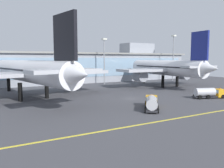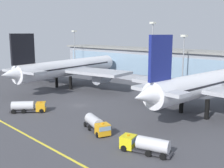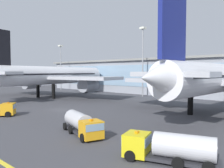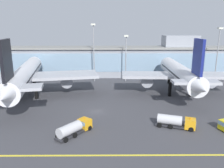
{
  "view_description": "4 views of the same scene",
  "coord_description": "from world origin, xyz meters",
  "px_view_note": "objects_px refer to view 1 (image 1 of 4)",
  "views": [
    {
      "loc": [
        -35.46,
        -52.17,
        10.89
      ],
      "look_at": [
        -0.59,
        9.79,
        3.15
      ],
      "focal_mm": 36.82,
      "sensor_mm": 36.0,
      "label": 1
    },
    {
      "loc": [
        61.2,
        -46.54,
        20.24
      ],
      "look_at": [
        5.82,
        7.33,
        6.04
      ],
      "focal_mm": 44.35,
      "sensor_mm": 36.0,
      "label": 2
    },
    {
      "loc": [
        43.67,
        -31.11,
        8.67
      ],
      "look_at": [
        5.21,
        11.65,
        5.69
      ],
      "focal_mm": 37.18,
      "sensor_mm": 36.0,
      "label": 3
    },
    {
      "loc": [
        4.05,
        -58.27,
        22.77
      ],
      "look_at": [
        4.5,
        7.41,
        6.06
      ],
      "focal_mm": 35.64,
      "sensor_mm": 36.0,
      "label": 4
    }
  ],
  "objects_px": {
    "apron_light_mast_centre": "(74,47)",
    "apron_light_mast_far_east": "(173,51)",
    "fuel_tanker_truck": "(210,93)",
    "apron_light_mast_east": "(104,53)",
    "service_truck_far": "(152,102)",
    "airliner_near_left": "(28,72)",
    "airliner_near_right": "(166,68)"
  },
  "relations": [
    {
      "from": "apron_light_mast_far_east",
      "to": "airliner_near_left",
      "type": "bearing_deg",
      "value": -164.74
    },
    {
      "from": "apron_light_mast_centre",
      "to": "apron_light_mast_east",
      "type": "bearing_deg",
      "value": -1.98
    },
    {
      "from": "service_truck_far",
      "to": "apron_light_mast_east",
      "type": "bearing_deg",
      "value": 22.25
    },
    {
      "from": "service_truck_far",
      "to": "apron_light_mast_far_east",
      "type": "bearing_deg",
      "value": -9.41
    },
    {
      "from": "airliner_near_right",
      "to": "apron_light_mast_centre",
      "type": "xyz_separation_m",
      "value": [
        -31.0,
        20.05,
        8.57
      ]
    },
    {
      "from": "apron_light_mast_east",
      "to": "apron_light_mast_far_east",
      "type": "distance_m",
      "value": 38.18
    },
    {
      "from": "airliner_near_left",
      "to": "fuel_tanker_truck",
      "type": "relative_size",
      "value": 6.19
    },
    {
      "from": "fuel_tanker_truck",
      "to": "apron_light_mast_centre",
      "type": "xyz_separation_m",
      "value": [
        -22.59,
        47.39,
        14.38
      ]
    },
    {
      "from": "airliner_near_right",
      "to": "apron_light_mast_east",
      "type": "distance_m",
      "value": 26.79
    },
    {
      "from": "fuel_tanker_truck",
      "to": "apron_light_mast_far_east",
      "type": "height_order",
      "value": "apron_light_mast_far_east"
    },
    {
      "from": "service_truck_far",
      "to": "apron_light_mast_east",
      "type": "relative_size",
      "value": 0.44
    },
    {
      "from": "airliner_near_left",
      "to": "apron_light_mast_east",
      "type": "bearing_deg",
      "value": -68.73
    },
    {
      "from": "apron_light_mast_east",
      "to": "apron_light_mast_far_east",
      "type": "xyz_separation_m",
      "value": [
        38.07,
        -2.26,
        1.74
      ]
    },
    {
      "from": "airliner_near_left",
      "to": "apron_light_mast_east",
      "type": "distance_m",
      "value": 42.01
    },
    {
      "from": "service_truck_far",
      "to": "apron_light_mast_centre",
      "type": "distance_m",
      "value": 52.48
    },
    {
      "from": "airliner_near_left",
      "to": "airliner_near_right",
      "type": "relative_size",
      "value": 1.2
    },
    {
      "from": "service_truck_far",
      "to": "apron_light_mast_far_east",
      "type": "relative_size",
      "value": 0.38
    },
    {
      "from": "apron_light_mast_centre",
      "to": "apron_light_mast_far_east",
      "type": "distance_m",
      "value": 51.86
    },
    {
      "from": "fuel_tanker_truck",
      "to": "service_truck_far",
      "type": "bearing_deg",
      "value": -153.61
    },
    {
      "from": "airliner_near_left",
      "to": "fuel_tanker_truck",
      "type": "distance_m",
      "value": 50.82
    },
    {
      "from": "apron_light_mast_far_east",
      "to": "airliner_near_right",
      "type": "bearing_deg",
      "value": -140.2
    },
    {
      "from": "service_truck_far",
      "to": "fuel_tanker_truck",
      "type": "bearing_deg",
      "value": -44.19
    },
    {
      "from": "fuel_tanker_truck",
      "to": "apron_light_mast_far_east",
      "type": "relative_size",
      "value": 0.41
    },
    {
      "from": "apron_light_mast_centre",
      "to": "airliner_near_right",
      "type": "bearing_deg",
      "value": -32.89
    },
    {
      "from": "apron_light_mast_far_east",
      "to": "fuel_tanker_truck",
      "type": "bearing_deg",
      "value": -123.17
    },
    {
      "from": "fuel_tanker_truck",
      "to": "apron_light_mast_centre",
      "type": "distance_m",
      "value": 54.43
    },
    {
      "from": "airliner_near_right",
      "to": "apron_light_mast_east",
      "type": "relative_size",
      "value": 2.44
    },
    {
      "from": "fuel_tanker_truck",
      "to": "service_truck_far",
      "type": "height_order",
      "value": "same"
    },
    {
      "from": "fuel_tanker_truck",
      "to": "apron_light_mast_centre",
      "type": "bearing_deg",
      "value": 134.34
    },
    {
      "from": "fuel_tanker_truck",
      "to": "apron_light_mast_east",
      "type": "height_order",
      "value": "apron_light_mast_east"
    },
    {
      "from": "airliner_near_right",
      "to": "service_truck_far",
      "type": "distance_m",
      "value": 44.28
    },
    {
      "from": "airliner_near_right",
      "to": "apron_light_mast_far_east",
      "type": "relative_size",
      "value": 2.11
    }
  ]
}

